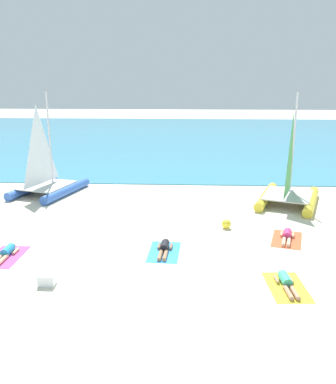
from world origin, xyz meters
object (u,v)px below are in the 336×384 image
sailboat_blue (47,180)px  towel_center_right (287,287)px  sailboat_yellow (289,188)px  towel_rightmost (287,239)px  towel_center_left (164,252)px  sunbather_center_left (164,248)px  sunbather_leftmost (6,253)px  sunbather_rightmost (287,236)px  sunbather_center_right (286,282)px  beach_ball (226,224)px  cooler_box (47,280)px  towel_leftmost (6,257)px

sailboat_blue → towel_center_right: bearing=-26.6°
sailboat_yellow → towel_rightmost: sailboat_yellow is taller
towel_center_left → towel_rightmost: size_ratio=1.00×
towel_center_right → sailboat_yellow: bearing=77.0°
sailboat_blue → sunbather_center_left: (6.77, -7.34, -0.67)m
sailboat_blue → towel_rightmost: (11.49, -5.97, -0.80)m
sunbather_leftmost → sunbather_rightmost: same height
sailboat_yellow → sunbather_center_right: (-1.98, -8.48, -0.68)m
sailboat_yellow → sunbather_center_right: bearing=-83.2°
towel_center_left → sailboat_yellow: bearing=46.6°
towel_center_left → sunbather_rightmost: (4.74, 1.50, 0.13)m
sailboat_yellow → sailboat_blue: sailboat_yellow is taller
sailboat_yellow → beach_ball: (-3.36, -3.61, -0.61)m
towel_center_left → beach_ball: bearing=46.0°
sunbather_rightmost → cooler_box: bearing=-137.4°
sunbather_center_right → towel_rightmost: (0.88, 3.76, -0.13)m
sailboat_yellow → towel_center_right: (-1.97, -8.55, -0.80)m
towel_rightmost → towel_center_right: bearing=-102.8°
towel_center_left → sunbather_center_right: (3.84, -2.32, 0.13)m
towel_rightmost → cooler_box: cooler_box is taller
towel_center_left → towel_center_right: size_ratio=1.00×
sunbather_center_left → towel_center_right: bearing=-29.8°
cooler_box → sunbather_center_right: bearing=2.4°
beach_ball → towel_rightmost: bearing=-26.1°
towel_center_right → cooler_box: size_ratio=3.80×
sunbather_leftmost → sailboat_blue: bearing=99.6°
towel_rightmost → beach_ball: bearing=153.9°
sunbather_leftmost → beach_ball: 8.63m
sailboat_blue → towel_leftmost: (1.20, -8.09, -0.80)m
sailboat_yellow → beach_ball: size_ratio=13.63×
towel_leftmost → towel_rightmost: size_ratio=1.00×
towel_center_left → beach_ball: beach_ball is taller
sunbather_rightmost → beach_ball: beach_ball is taller
towel_leftmost → sunbather_center_right: bearing=-9.9°
sailboat_yellow → sunbather_center_left: sailboat_yellow is taller
sailboat_blue → towel_center_left: size_ratio=2.83×
sunbather_center_right → beach_ball: (-1.38, 4.87, 0.07)m
sailboat_blue → towel_center_right: 14.47m
sunbather_leftmost → towel_rightmost: bearing=12.4°
towel_center_left → cooler_box: (-3.41, -2.63, 0.17)m
towel_center_left → sunbather_center_right: size_ratio=1.21×
towel_leftmost → cooler_box: cooler_box is taller
sailboat_yellow → towel_center_right: sailboat_yellow is taller
sailboat_blue → towel_center_right: size_ratio=2.83×
towel_center_left → cooler_box: cooler_box is taller
sailboat_yellow → towel_rightmost: 4.91m
towel_center_right → sailboat_blue: bearing=137.3°
beach_ball → sunbather_center_right: bearing=-74.1°
towel_center_left → towel_rightmost: 4.94m
beach_ball → sailboat_yellow: bearing=47.1°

